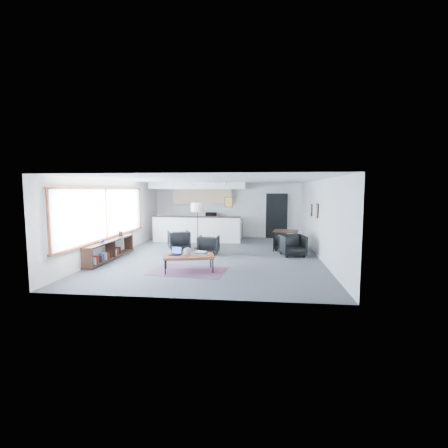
# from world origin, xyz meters

# --- Properties ---
(room) EXTENTS (7.02, 9.02, 2.62)m
(room) POSITION_xyz_m (0.00, 0.00, 1.30)
(room) COLOR #4B4B4D
(room) RESTS_ON ground
(window) EXTENTS (0.10, 5.95, 1.66)m
(window) POSITION_xyz_m (-3.46, -0.90, 1.46)
(window) COLOR #8CBFFF
(window) RESTS_ON room
(console) EXTENTS (0.35, 3.00, 0.80)m
(console) POSITION_xyz_m (-3.30, -1.05, 0.33)
(console) COLOR black
(console) RESTS_ON floor
(kitchenette) EXTENTS (4.20, 1.96, 2.60)m
(kitchenette) POSITION_xyz_m (-1.20, 3.71, 1.38)
(kitchenette) COLOR white
(kitchenette) RESTS_ON floor
(doorway) EXTENTS (1.10, 0.12, 2.15)m
(doorway) POSITION_xyz_m (2.30, 4.42, 1.07)
(doorway) COLOR black
(doorway) RESTS_ON room
(track_light) EXTENTS (1.60, 0.07, 0.15)m
(track_light) POSITION_xyz_m (-0.59, 2.20, 2.53)
(track_light) COLOR silver
(track_light) RESTS_ON room
(wall_art_lower) EXTENTS (0.03, 0.38, 0.48)m
(wall_art_lower) POSITION_xyz_m (3.47, 0.40, 1.55)
(wall_art_lower) COLOR black
(wall_art_lower) RESTS_ON room
(wall_art_upper) EXTENTS (0.03, 0.34, 0.44)m
(wall_art_upper) POSITION_xyz_m (3.47, 1.70, 1.50)
(wall_art_upper) COLOR black
(wall_art_upper) RESTS_ON room
(kilim_rug) EXTENTS (2.17, 1.59, 0.01)m
(kilim_rug) POSITION_xyz_m (-0.42, -2.23, 0.01)
(kilim_rug) COLOR #552E47
(kilim_rug) RESTS_ON floor
(coffee_table) EXTENTS (1.53, 1.06, 0.45)m
(coffee_table) POSITION_xyz_m (-0.42, -2.23, 0.42)
(coffee_table) COLOR brown
(coffee_table) RESTS_ON floor
(laptop) EXTENTS (0.34, 0.30, 0.22)m
(laptop) POSITION_xyz_m (-0.79, -2.21, 0.52)
(laptop) COLOR black
(laptop) RESTS_ON coffee_table
(ceramic_pot) EXTENTS (0.22, 0.22, 0.22)m
(ceramic_pot) POSITION_xyz_m (-0.45, -2.28, 0.57)
(ceramic_pot) COLOR gray
(ceramic_pot) RESTS_ON coffee_table
(book_stack) EXTENTS (0.39, 0.35, 0.10)m
(book_stack) POSITION_xyz_m (-0.08, -2.15, 0.50)
(book_stack) COLOR silver
(book_stack) RESTS_ON coffee_table
(coaster) EXTENTS (0.10, 0.10, 0.01)m
(coaster) POSITION_xyz_m (-0.32, -2.43, 0.46)
(coaster) COLOR #E5590C
(coaster) RESTS_ON coffee_table
(armchair_left) EXTENTS (0.99, 0.97, 0.79)m
(armchair_left) POSITION_xyz_m (-1.53, 0.98, 0.40)
(armchair_left) COLOR black
(armchair_left) RESTS_ON floor
(armchair_right) EXTENTS (0.72, 0.68, 0.72)m
(armchair_right) POSITION_xyz_m (-0.26, 0.24, 0.36)
(armchair_right) COLOR black
(armchair_right) RESTS_ON floor
(floor_lamp) EXTENTS (0.65, 0.65, 1.76)m
(floor_lamp) POSITION_xyz_m (-0.87, 1.33, 1.53)
(floor_lamp) COLOR black
(floor_lamp) RESTS_ON floor
(dining_table) EXTENTS (1.02, 1.02, 0.75)m
(dining_table) POSITION_xyz_m (2.50, 1.24, 0.68)
(dining_table) COLOR black
(dining_table) RESTS_ON floor
(dining_chair_near) EXTENTS (0.80, 0.77, 0.69)m
(dining_chair_near) POSITION_xyz_m (2.66, 0.24, 0.35)
(dining_chair_near) COLOR black
(dining_chair_near) RESTS_ON floor
(dining_chair_far) EXTENTS (0.72, 0.70, 0.63)m
(dining_chair_far) POSITION_xyz_m (2.47, 1.26, 0.31)
(dining_chair_far) COLOR black
(dining_chair_far) RESTS_ON floor
(microwave) EXTENTS (0.51, 0.29, 0.34)m
(microwave) POSITION_xyz_m (-0.77, 4.15, 1.10)
(microwave) COLOR black
(microwave) RESTS_ON kitchenette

